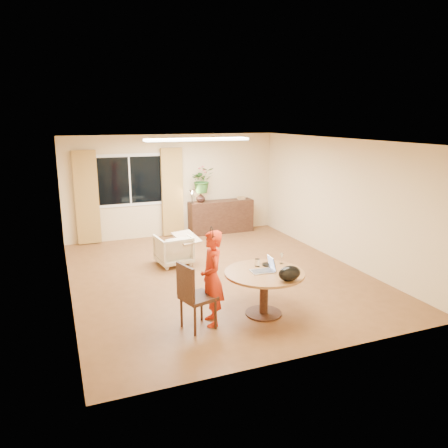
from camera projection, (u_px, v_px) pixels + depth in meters
name	position (u px, v px, depth m)	size (l,w,h in m)	color
floor	(218.00, 275.00, 8.59)	(6.50, 6.50, 0.00)	brown
ceiling	(218.00, 141.00, 7.97)	(6.50, 6.50, 0.00)	white
wall_back	(173.00, 186.00, 11.22)	(5.50, 5.50, 0.00)	beige
wall_left	(64.00, 223.00, 7.30)	(6.50, 6.50, 0.00)	beige
wall_right	(339.00, 200.00, 9.26)	(6.50, 6.50, 0.00)	beige
window	(130.00, 180.00, 10.76)	(1.70, 0.03, 1.30)	white
curtain_left	(87.00, 198.00, 10.40)	(0.55, 0.08, 2.25)	olive
curtain_right	(172.00, 192.00, 11.15)	(0.55, 0.08, 2.25)	olive
ceiling_panel	(197.00, 139.00, 9.06)	(2.20, 0.35, 0.05)	white
dining_table	(264.00, 281.00, 6.74)	(1.24, 1.24, 0.70)	brown
dining_chair	(198.00, 296.00, 6.31)	(0.48, 0.44, 1.01)	black
child	(212.00, 278.00, 6.40)	(0.34, 0.52, 1.43)	red
laptop	(262.00, 264.00, 6.68)	(0.36, 0.24, 0.24)	#B7B7BC
tumbler	(257.00, 263.00, 6.94)	(0.08, 0.08, 0.12)	white
wine_glass	(282.00, 258.00, 7.06)	(0.06, 0.06, 0.18)	white
pot_lid	(269.00, 264.00, 7.00)	(0.21, 0.21, 0.04)	white
handbag	(290.00, 273.00, 6.30)	(0.35, 0.20, 0.23)	black
armchair	(173.00, 250.00, 9.13)	(0.68, 0.70, 0.64)	beige
throw	(187.00, 234.00, 9.09)	(0.45, 0.55, 0.03)	beige
sideboard	(221.00, 217.00, 11.65)	(1.73, 0.42, 0.86)	black
vase	(201.00, 198.00, 11.31)	(0.24, 0.24, 0.25)	black
bouquet	(202.00, 180.00, 11.22)	(0.59, 0.51, 0.66)	#256529
book_stack	(241.00, 198.00, 11.74)	(0.20, 0.15, 0.08)	#885F45
desk_lamp	(192.00, 196.00, 11.16)	(0.15, 0.15, 0.37)	black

